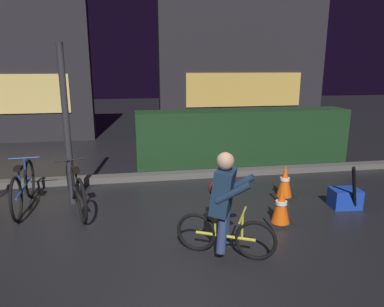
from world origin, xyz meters
TOP-DOWN VIEW (x-y plane):
  - ground_plane at (0.00, 0.00)m, footprint 40.00×40.00m
  - sidewalk_curb at (0.00, 2.20)m, footprint 12.00×0.24m
  - hedge_row at (1.80, 3.10)m, footprint 4.80×0.70m
  - storefront_left at (-3.83, 6.50)m, footprint 4.07×0.54m
  - storefront_right at (3.05, 7.20)m, footprint 5.61×0.54m
  - street_post at (-1.66, 1.20)m, footprint 0.10×0.10m
  - parked_bike_left_mid at (-2.37, 1.12)m, footprint 0.46×1.63m
  - parked_bike_center_left at (-1.55, 0.89)m, footprint 0.57×1.56m
  - traffic_cone_near at (1.34, -0.10)m, footprint 0.36×0.36m
  - traffic_cone_far at (1.82, 0.85)m, footprint 0.36×0.36m
  - blue_crate at (2.59, 0.30)m, footprint 0.46×0.35m
  - cyclist at (0.35, -0.74)m, footprint 1.08×0.67m
  - closed_umbrella at (2.55, 0.05)m, footprint 0.35×0.32m

SIDE VIEW (x-z plane):
  - ground_plane at x=0.00m, z-range 0.00..0.00m
  - sidewalk_curb at x=0.00m, z-range 0.00..0.12m
  - blue_crate at x=2.59m, z-range 0.00..0.30m
  - traffic_cone_near at x=1.34m, z-range -0.01..0.55m
  - traffic_cone_far at x=1.82m, z-range -0.01..0.56m
  - parked_bike_center_left at x=-1.55m, z-range -0.03..0.72m
  - parked_bike_left_mid at x=-2.37m, z-range -0.03..0.72m
  - closed_umbrella at x=2.55m, z-range 0.00..0.78m
  - hedge_row at x=1.80m, z-range 0.00..1.21m
  - cyclist at x=0.35m, z-range 0.01..1.25m
  - street_post at x=-1.66m, z-range 0.00..2.51m
  - storefront_right at x=3.05m, z-range -0.01..4.72m
  - storefront_left at x=-3.83m, z-range -0.01..4.90m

